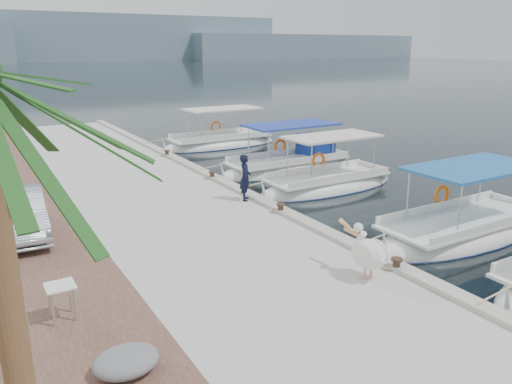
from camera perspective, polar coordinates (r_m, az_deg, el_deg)
ground at (r=15.31m, az=7.01°, el=-5.54°), size 400.00×400.00×0.00m
concrete_quay at (r=18.01m, az=-10.49°, el=-1.48°), size 6.00×40.00×0.50m
quay_curb at (r=19.01m, az=-2.69°, el=0.70°), size 0.44×40.00×0.12m
cobblestone_strip at (r=17.06m, az=-26.41°, el=-3.99°), size 4.00×40.00×0.50m
distant_hills at (r=216.11m, az=-21.44°, el=15.74°), size 330.00×60.00×18.00m
fishing_caique_b at (r=16.75m, az=22.57°, el=-4.33°), size 6.99×2.50×2.83m
fishing_caique_c at (r=20.73m, az=8.12°, el=0.63°), size 6.45×2.16×2.83m
fishing_caique_d at (r=23.65m, az=3.84°, el=2.87°), size 7.20×2.37×2.83m
fishing_caique_e at (r=29.61m, az=-4.12°, el=5.47°), size 7.28×2.40×2.83m
mooring_bollards at (r=16.03m, az=2.83°, el=-1.80°), size 0.28×20.28×0.33m
pelican at (r=11.79m, az=12.70°, el=-6.75°), size 0.57×1.57×1.22m
fisherman at (r=17.24m, az=-1.24°, el=1.66°), size 0.63×0.71×1.62m
parked_car at (r=15.58m, az=-25.47°, el=-2.24°), size 1.56×3.95×1.28m
tarp_bundle at (r=8.90m, az=-14.60°, el=-18.22°), size 1.10×0.90×0.40m
folding_table at (r=10.60m, az=-21.38°, el=-10.89°), size 0.55×0.55×0.73m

